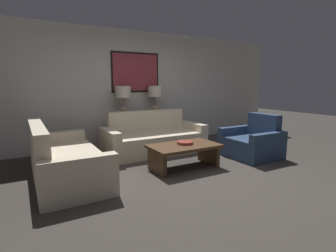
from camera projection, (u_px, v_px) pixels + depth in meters
name	position (u px, v px, depth m)	size (l,w,h in m)	color
ground_plane	(197.00, 174.00, 4.23)	(20.00, 20.00, 0.00)	#3D3833
back_wall	(135.00, 88.00, 6.20)	(8.34, 0.12, 2.65)	beige
console_table	(140.00, 130.00, 6.13)	(1.23, 0.37, 0.73)	#332319
table_lamp_left	(123.00, 95.00, 5.81)	(0.34, 0.34, 0.66)	tan
table_lamp_right	(155.00, 94.00, 6.20)	(0.34, 0.34, 0.66)	tan
couch_by_back_wall	(153.00, 139.00, 5.55)	(2.10, 0.93, 0.86)	beige
couch_by_side	(63.00, 161.00, 3.97)	(0.93, 2.10, 0.86)	beige
coffee_table	(184.00, 151.00, 4.50)	(1.19, 0.69, 0.41)	#4C331E
decorative_bowl	(185.00, 143.00, 4.54)	(0.28, 0.28, 0.05)	#93382D
armchair_near_back_wall	(252.00, 143.00, 5.21)	(0.88, 0.99, 0.84)	navy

